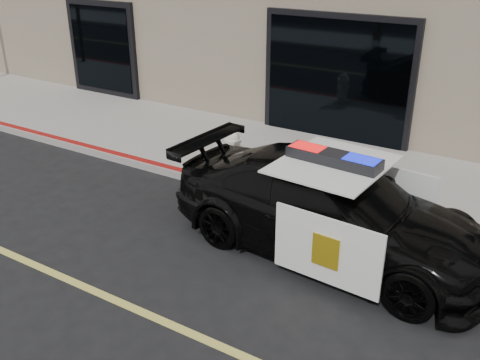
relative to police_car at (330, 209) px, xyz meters
The scene contains 4 objects.
ground 2.77m from the police_car, 106.41° to the right, with size 120.00×120.00×0.00m, color black.
sidewalk_n 2.86m from the police_car, 105.73° to the left, with size 60.00×3.50×0.15m, color gray.
police_car is the anchor object (origin of this frame).
fire_hydrant 3.00m from the police_car, 150.39° to the left, with size 0.38×0.53×0.84m.
Camera 1 is at (3.25, -3.97, 4.30)m, focal length 40.00 mm.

